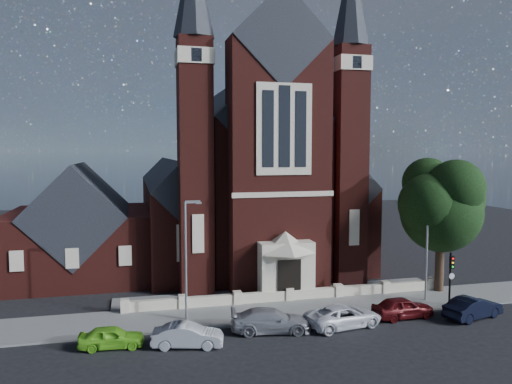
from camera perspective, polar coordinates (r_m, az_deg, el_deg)
ground at (r=46.53m, az=0.56°, el=-9.39°), size 120.00×120.00×0.00m
pavement_strip at (r=36.85m, az=4.77°, el=-13.23°), size 60.00×5.00×0.12m
forecourt_paving at (r=40.49m, az=2.92°, el=-11.56°), size 26.00×3.00×0.14m
forecourt_wall at (r=38.66m, az=3.80°, el=-12.36°), size 24.00×0.40×0.90m
church at (r=52.94m, az=-1.59°, el=1.30°), size 20.01×34.90×29.20m
parish_hall at (r=47.48m, az=-19.50°, el=-4.44°), size 12.00×12.20×10.24m
street_tree at (r=42.12m, az=20.75°, el=-1.56°), size 6.40×6.60×10.70m
street_lamp_left at (r=33.54m, az=-7.89°, el=-6.93°), size 1.16×0.22×8.09m
street_lamp_right at (r=39.65m, az=19.07°, el=-5.34°), size 1.16×0.22×8.09m
traffic_signal at (r=39.28m, az=21.38°, el=-8.50°), size 0.28×0.42×4.00m
car_lime_van at (r=31.08m, az=-16.19°, el=-15.64°), size 3.80×1.76×1.26m
car_silver_a at (r=30.30m, az=-7.82°, el=-15.94°), size 4.32×2.26×1.35m
car_silver_b at (r=32.30m, az=1.72°, el=-14.47°), size 5.33×2.89×1.46m
car_white_suv at (r=33.67m, az=9.97°, el=-13.78°), size 5.40×3.16×1.41m
car_dark_red at (r=36.18m, az=16.41°, el=-12.55°), size 4.34×1.93×1.45m
car_navy at (r=37.71m, az=23.55°, el=-12.02°), size 4.74×2.76×1.48m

